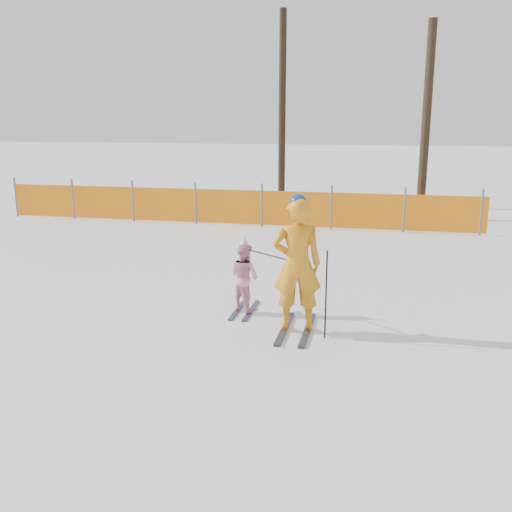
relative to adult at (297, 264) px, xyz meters
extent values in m
plane|color=white|center=(-0.71, -0.04, -1.03)|extent=(120.00, 120.00, 0.00)
cube|color=black|center=(-0.17, 0.00, -1.01)|extent=(0.09, 1.37, 0.04)
cube|color=black|center=(0.17, 0.00, -1.01)|extent=(0.09, 1.37, 0.04)
imported|color=orange|center=(0.00, 0.00, -0.01)|extent=(0.80, 0.61, 1.96)
sphere|color=navy|center=(0.00, 0.00, 0.89)|extent=(0.26, 0.26, 0.26)
cube|color=black|center=(-1.07, 0.70, -1.01)|extent=(0.09, 1.04, 0.03)
cube|color=black|center=(-0.85, 0.70, -1.01)|extent=(0.09, 1.04, 0.03)
imported|color=pink|center=(-0.96, 0.70, -0.44)|extent=(0.68, 0.64, 1.11)
cone|color=silver|center=(-0.96, 0.70, 0.15)|extent=(0.19, 0.19, 0.24)
cylinder|color=black|center=(0.45, -0.20, -0.38)|extent=(0.02, 0.02, 1.30)
cylinder|color=black|center=(-0.48, 0.35, 0.03)|extent=(0.77, 0.57, 0.02)
cylinder|color=#595960|center=(-10.19, 8.08, -0.40)|extent=(0.06, 0.06, 1.25)
cylinder|color=#595960|center=(-8.19, 8.08, -0.40)|extent=(0.06, 0.06, 1.25)
cylinder|color=#595960|center=(-6.19, 8.08, -0.40)|extent=(0.06, 0.06, 1.25)
cylinder|color=#595960|center=(-4.19, 8.08, -0.40)|extent=(0.06, 0.06, 1.25)
cylinder|color=#595960|center=(-2.19, 8.08, -0.40)|extent=(0.06, 0.06, 1.25)
cylinder|color=#595960|center=(-0.19, 8.08, -0.40)|extent=(0.06, 0.06, 1.25)
cylinder|color=#595960|center=(1.81, 8.08, -0.40)|extent=(0.06, 0.06, 1.25)
cylinder|color=#595960|center=(3.81, 8.08, -0.40)|extent=(0.06, 0.06, 1.25)
cube|color=orange|center=(-3.10, 8.08, -0.48)|extent=(14.18, 0.02, 1.00)
cylinder|color=#2D2114|center=(2.39, 10.50, 1.93)|extent=(0.27, 0.27, 5.91)
cylinder|color=black|center=(-2.43, 12.77, 2.35)|extent=(0.25, 0.25, 6.75)
camera|label=1|loc=(1.12, -7.94, 2.07)|focal=40.00mm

